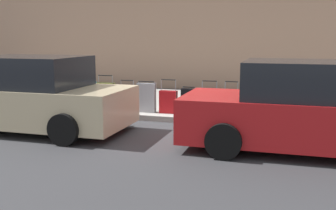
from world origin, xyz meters
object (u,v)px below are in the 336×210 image
Objects in this scene: suitcase_teal_3 at (231,104)px; suitcase_maroon_8 at (127,100)px; suitcase_navy_11 at (70,96)px; suitcase_silver_0 at (297,107)px; suitcase_teal_10 at (89,95)px; fire_hydrant at (42,92)px; suitcase_silver_7 at (146,97)px; suitcase_olive_2 at (253,102)px; parked_car_beige_1 at (33,96)px; suitcase_black_5 at (189,101)px; suitcase_maroon_1 at (275,107)px; suitcase_navy_4 at (209,104)px; bollard_post at (22,92)px; suitcase_olive_9 at (106,96)px; suitcase_red_6 at (168,102)px; parked_car_red_0 at (313,110)px.

suitcase_teal_3 reaches higher than suitcase_maroon_8.
suitcase_navy_11 is (4.48, 0.05, 0.02)m from suitcase_teal_3.
suitcase_silver_0 reaches higher than suitcase_maroon_8.
suitcase_teal_3 is at bearing -179.37° from suitcase_navy_11.
suitcase_navy_11 reaches higher than suitcase_teal_10.
suitcase_teal_10 reaches higher than fire_hydrant.
suitcase_navy_11 reaches higher than suitcase_silver_7.
suitcase_maroon_8 is at bearing -179.75° from suitcase_teal_10.
suitcase_olive_2 is 1.26× the size of suitcase_silver_7.
parked_car_beige_1 is (4.67, 2.20, 0.26)m from suitcase_olive_2.
suitcase_black_5 is 3.77m from parked_car_beige_1.
suitcase_maroon_8 reaches higher than suitcase_maroon_1.
suitcase_teal_3 is 4.72m from parked_car_beige_1.
suitcase_silver_0 and suitcase_navy_11 have the same top height.
suitcase_maroon_1 is 0.18× the size of parked_car_beige_1.
suitcase_black_5 is at bearing -179.56° from suitcase_silver_7.
suitcase_silver_0 is 1.08× the size of suitcase_navy_4.
suitcase_maroon_8 is 3.17m from bollard_post.
suitcase_olive_9 is (4.44, 0.08, 0.08)m from suitcase_maroon_1.
suitcase_red_6 is at bearing -1.79° from suitcase_navy_4.
fire_hydrant is 0.97× the size of bollard_post.
suitcase_navy_4 reaches higher than suitcase_maroon_1.
suitcase_navy_11 reaches higher than suitcase_olive_9.
bollard_post is at bearing 0.85° from suitcase_navy_4.
suitcase_olive_9 is 2.30m from parked_car_beige_1.
suitcase_red_6 is at bearing -178.69° from suitcase_silver_7.
suitcase_teal_3 is at bearing 179.59° from suitcase_teal_10.
fire_hydrant is at bearing 0.32° from suitcase_teal_3.
suitcase_red_6 is (1.08, -0.03, 0.00)m from suitcase_navy_4.
suitcase_navy_4 is 1.01× the size of suitcase_red_6.
parked_car_red_0 is at bearing 162.93° from fire_hydrant.
suitcase_olive_2 is 1.60m from suitcase_black_5.
parked_car_red_0 reaches higher than suitcase_navy_11.
suitcase_olive_2 reaches higher than suitcase_teal_10.
bollard_post is at bearing 14.85° from fire_hydrant.
suitcase_navy_11 is at bearing 2.79° from suitcase_maroon_8.
parked_car_beige_1 is at bearing 59.35° from suitcase_maroon_8.
suitcase_black_5 is at bearing 1.88° from suitcase_maroon_1.
parked_car_beige_1 is at bearing 48.13° from suitcase_silver_7.
suitcase_teal_3 is 0.92× the size of suitcase_navy_11.
suitcase_black_5 is at bearing 3.84° from suitcase_teal_3.
suitcase_red_6 is 4.34m from bollard_post.
suitcase_black_5 is (1.06, 0.07, 0.03)m from suitcase_teal_3.
suitcase_maroon_8 is 0.86× the size of suitcase_olive_9.
suitcase_silver_7 is 3.18m from fire_hydrant.
parked_car_red_0 reaches higher than suitcase_teal_10.
suitcase_maroon_8 reaches higher than suitcase_teal_10.
suitcase_black_5 is 0.88× the size of suitcase_maroon_8.
bollard_post is (3.16, 0.21, 0.13)m from suitcase_maroon_8.
suitcase_maroon_8 is (2.26, -0.13, -0.03)m from suitcase_navy_4.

